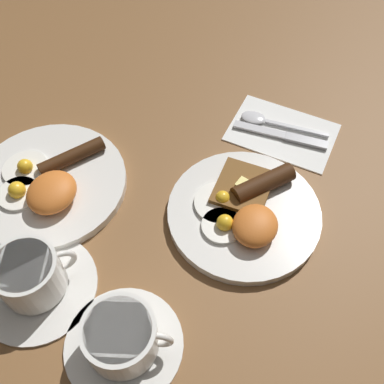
% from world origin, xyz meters
% --- Properties ---
extents(ground_plane, '(3.00, 3.00, 0.00)m').
position_xyz_m(ground_plane, '(0.00, 0.00, 0.00)').
color(ground_plane, brown).
extents(breakfast_plate_near, '(0.23, 0.23, 0.05)m').
position_xyz_m(breakfast_plate_near, '(0.00, -0.00, 0.01)').
color(breakfast_plate_near, silver).
rests_on(breakfast_plate_near, ground_plane).
extents(breakfast_plate_far, '(0.25, 0.25, 0.05)m').
position_xyz_m(breakfast_plate_far, '(-0.08, 0.30, 0.01)').
color(breakfast_plate_far, silver).
rests_on(breakfast_plate_far, ground_plane).
extents(teacup_near, '(0.15, 0.15, 0.07)m').
position_xyz_m(teacup_near, '(-0.25, 0.07, 0.03)').
color(teacup_near, silver).
rests_on(teacup_near, ground_plane).
extents(teacup_far, '(0.17, 0.17, 0.07)m').
position_xyz_m(teacup_far, '(-0.23, 0.22, 0.03)').
color(teacup_far, silver).
rests_on(teacup_far, ground_plane).
extents(napkin, '(0.13, 0.18, 0.01)m').
position_xyz_m(napkin, '(0.19, 0.00, 0.00)').
color(napkin, white).
rests_on(napkin, ground_plane).
extents(knife, '(0.03, 0.17, 0.01)m').
position_xyz_m(knife, '(0.18, -0.01, 0.01)').
color(knife, silver).
rests_on(knife, napkin).
extents(spoon, '(0.04, 0.16, 0.01)m').
position_xyz_m(spoon, '(0.20, 0.04, 0.01)').
color(spoon, silver).
rests_on(spoon, napkin).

